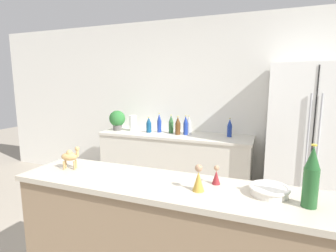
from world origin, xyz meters
The scene contains 17 objects.
wall_back centered at (0.00, 2.73, 1.27)m, with size 8.00×0.06×2.55m.
back_counter centered at (-0.48, 2.40, 0.45)m, with size 2.20×0.63×0.89m.
refrigerator centered at (1.23, 2.32, 0.92)m, with size 0.92×0.74×1.84m.
potted_plant centered at (-1.41, 2.36, 1.06)m, with size 0.25×0.25×0.31m.
paper_towel_roll centered at (-1.16, 2.39, 1.01)m, with size 0.11×0.11×0.24m.
back_bottle_0 centered at (-0.29, 2.48, 1.02)m, with size 0.07×0.07×0.26m.
back_bottle_1 centered at (-0.31, 2.40, 1.02)m, with size 0.07×0.07×0.28m.
back_bottle_2 centered at (-0.74, 2.44, 1.03)m, with size 0.06×0.06×0.28m.
back_bottle_3 centered at (-0.42, 2.37, 1.02)m, with size 0.08×0.08×0.26m.
back_bottle_4 centered at (-0.55, 2.45, 1.02)m, with size 0.07×0.07×0.27m.
back_bottle_5 centered at (0.29, 2.48, 1.01)m, with size 0.06×0.06×0.26m.
back_bottle_6 centered at (-0.88, 2.38, 1.00)m, with size 0.08×0.08×0.23m.
wine_bottle centered at (0.99, 0.32, 1.15)m, with size 0.08×0.08×0.33m.
fruit_bowl centered at (0.81, 0.40, 1.03)m, with size 0.22×0.22×0.05m.
camel_figurine centered at (-0.55, 0.36, 1.10)m, with size 0.14×0.10×0.17m.
wise_man_figurine_blue centered at (0.42, 0.31, 1.07)m, with size 0.07×0.07×0.16m.
wise_man_figurine_crimson centered at (0.50, 0.45, 1.05)m, with size 0.05×0.05×0.12m.
Camera 1 is at (0.78, -1.10, 1.62)m, focal length 28.00 mm.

